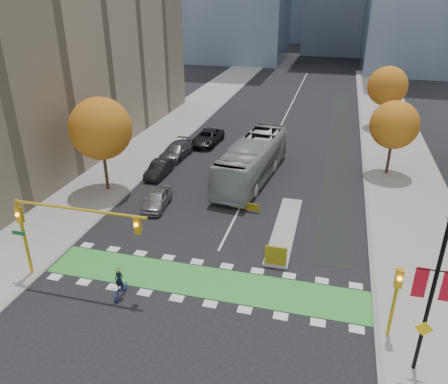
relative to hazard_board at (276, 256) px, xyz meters
The scene contains 23 objects.
ground 5.85m from the hazard_board, 133.60° to the right, with size 300.00×300.00×0.00m, color black.
sidewalk_west 23.59m from the hazard_board, 137.92° to the left, with size 7.00×120.00×0.15m, color gray.
sidewalk_east 18.45m from the hazard_board, 58.98° to the left, with size 7.00×120.00×0.15m, color gray.
curb_west 21.12m from the hazard_board, 131.54° to the left, with size 0.30×120.00×0.16m, color gray.
curb_east 16.92m from the hazard_board, 69.21° to the left, with size 0.30×120.00×0.16m, color gray.
bike_crossing 4.89m from the hazard_board, 145.98° to the right, with size 20.00×3.00×0.01m, color green.
centre_line 36.03m from the hazard_board, 96.38° to the left, with size 0.15×70.00×0.01m, color silver.
bike_lane_paint 26.05m from the hazard_board, 82.27° to the left, with size 2.50×50.00×0.01m, color black.
median_island 4.85m from the hazard_board, 90.00° to the left, with size 1.60×10.00×0.16m, color gray.
hazard_board is the anchor object (origin of this frame).
building_west 35.18m from the hazard_board, 147.56° to the left, with size 16.00×44.00×25.00m, color gray.
tree_west 18.44m from the hazard_board, 154.01° to the left, with size 5.20×5.20×8.22m.
tree_east_near 19.93m from the hazard_board, 65.80° to the left, with size 4.40×4.40×7.08m.
tree_east_far 35.13m from the hazard_board, 75.88° to the left, with size 4.80×4.80×7.65m.
traffic_signal_west 13.23m from the hazard_board, 158.45° to the right, with size 8.53×0.56×5.20m.
traffic_signal_east 8.26m from the hazard_board, 35.92° to the right, with size 0.35×0.43×4.10m.
banner_lamppost 10.76m from the hazard_board, 41.79° to the right, with size 1.65×0.36×8.28m.
cyclist 9.71m from the hazard_board, 147.24° to the right, with size 0.61×1.67×1.92m.
bus 14.17m from the hazard_board, 107.45° to the left, with size 3.17×13.54×3.77m, color #979D9E.
parked_car_a 12.07m from the hazard_board, 150.78° to the left, with size 1.69×4.20×1.43m, color #97979C.
parked_car_b 17.61m from the hazard_board, 136.92° to the left, with size 1.49×4.28×1.41m, color black.
parked_car_c 21.42m from the hazard_board, 127.36° to the left, with size 2.16×5.31×1.54m, color #535258.
parked_car_d 24.67m from the hazard_board, 116.78° to the left, with size 2.59×5.61×1.56m, color black.
Camera 1 is at (6.72, -19.18, 16.22)m, focal length 35.00 mm.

